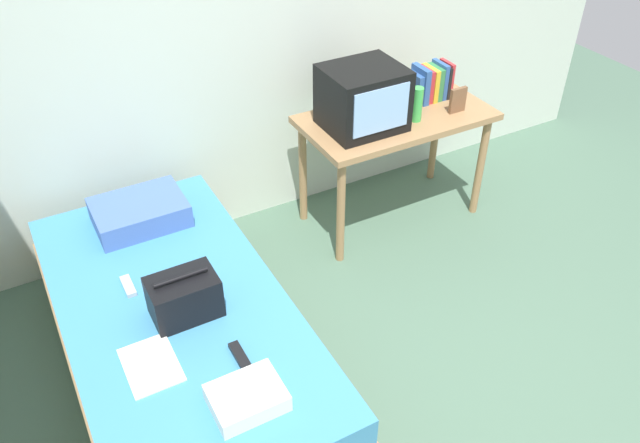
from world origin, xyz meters
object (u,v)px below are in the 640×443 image
Objects in this scene: handbag at (184,297)px; remote_dark at (240,356)px; bed at (181,343)px; magazine at (151,365)px; remote_silver at (128,286)px; desk at (396,129)px; picture_frame at (458,100)px; book_row at (430,83)px; pillow at (140,212)px; folded_towel at (247,398)px; water_bottle at (417,104)px; tv at (363,98)px.

handbag is 0.38m from remote_dark.
magazine is at bearing -123.26° from bed.
desk is at bearing 14.00° from remote_silver.
desk is 0.41m from picture_frame.
book_row is 1.92m from pillow.
bed is at bearing -54.65° from remote_silver.
book_row reaches higher than pillow.
pillow is 0.52m from remote_silver.
folded_towel reaches higher than bed.
folded_towel is (0.27, -0.37, 0.04)m from magazine.
water_bottle is at bearing 36.68° from folded_towel.
magazine is 2.01× the size of remote_silver.
bed is 0.37m from remote_silver.
remote_dark is 0.56× the size of folded_towel.
tv reaches higher than water_bottle.
desk reaches higher than remote_silver.
handbag is at bearing -156.64° from book_row.
picture_frame is 1.08× the size of remote_silver.
folded_towel reaches higher than remote_dark.
picture_frame is at bearing -22.09° from desk.
remote_dark is at bearing 74.20° from folded_towel.
book_row is 1.70× the size of remote_dark.
magazine is at bearing -103.96° from pillow.
remote_silver is (-0.29, 0.64, 0.00)m from remote_dark.
remote_silver is (0.04, 0.51, 0.01)m from magazine.
remote_silver is at bearing -169.63° from water_bottle.
book_row is at bearing 16.28° from desk.
picture_frame is 0.33× the size of pillow.
magazine is (-0.24, -0.98, -0.06)m from pillow.
remote_silver is at bearing -164.35° from tv.
tv is 2.82× the size of remote_dark.
tv is at bearing 44.89° from folded_towel.
picture_frame is (0.28, -0.03, -0.03)m from water_bottle.
magazine is (-1.58, -0.94, -0.42)m from tv.
bed is at bearing -159.03° from book_row.
handbag is at bearing 94.23° from folded_towel.
book_row is at bearing 23.36° from handbag.
picture_frame is 2.10m from remote_dark.
bed is 7.53× the size of book_row.
bed is 0.36m from handbag.
bed is 2.13m from picture_frame.
tv is 0.57m from book_row.
bed is at bearing -162.13° from water_bottle.
picture_frame is at bearing -6.16° from water_bottle.
desk is 0.37m from book_row.
folded_towel is (0.04, -0.58, -0.06)m from handbag.
picture_frame reaches higher than bed.
desk is 0.38m from tv.
handbag is 1.92× the size of remote_dark.
water_bottle reaches higher than handbag.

